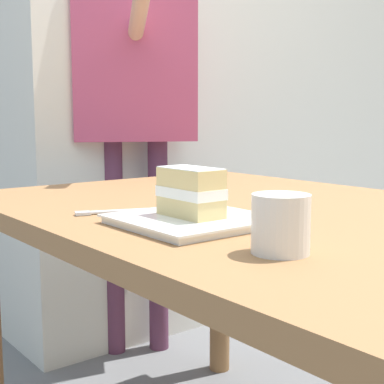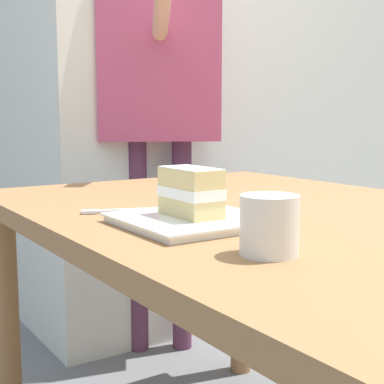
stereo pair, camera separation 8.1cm
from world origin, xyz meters
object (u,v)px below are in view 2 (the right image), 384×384
at_px(diner_person, 159,69).
at_px(patio_table, 339,266).
at_px(cake_slice, 191,192).
at_px(dessert_fork, 118,211).
at_px(dessert_plate, 192,220).
at_px(coffee_cup, 269,224).

bearing_deg(diner_person, patio_table, -13.33).
distance_m(cake_slice, dessert_fork, 0.21).
height_order(dessert_plate, dessert_fork, dessert_plate).
bearing_deg(dessert_fork, diner_person, 144.66).
height_order(cake_slice, dessert_fork, cake_slice).
relative_size(patio_table, coffee_cup, 19.87).
relative_size(dessert_plate, dessert_fork, 1.51).
relative_size(dessert_fork, diner_person, 0.10).
relative_size(dessert_plate, coffee_cup, 2.91).
bearing_deg(dessert_fork, dessert_plate, 15.68).
bearing_deg(cake_slice, diner_person, 152.73).
bearing_deg(diner_person, dessert_fork, -35.34).
distance_m(dessert_plate, dessert_fork, 0.20).
xyz_separation_m(patio_table, diner_person, (-1.11, 0.26, 0.44)).
xyz_separation_m(coffee_cup, diner_person, (-1.21, 0.53, 0.32)).
bearing_deg(patio_table, cake_slice, -120.19).
xyz_separation_m(patio_table, coffee_cup, (0.11, -0.27, 0.12)).
height_order(patio_table, coffee_cup, coffee_cup).
height_order(coffee_cup, diner_person, diner_person).
bearing_deg(diner_person, coffee_cup, -23.54).
bearing_deg(diner_person, dessert_plate, -27.16).
xyz_separation_m(dessert_plate, coffee_cup, (0.24, -0.03, 0.04)).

